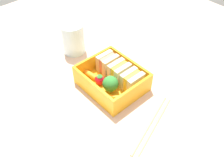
% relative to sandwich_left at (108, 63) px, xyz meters
% --- Properties ---
extents(ground_plane, '(1.20, 1.20, 0.02)m').
position_rel_sandwich_left_xyz_m(ground_plane, '(0.05, -0.03, -0.05)').
color(ground_plane, beige).
extents(bento_tray, '(0.16, 0.13, 0.01)m').
position_rel_sandwich_left_xyz_m(bento_tray, '(0.05, -0.03, -0.03)').
color(bento_tray, orange).
rests_on(bento_tray, ground_plane).
extents(bento_rim, '(0.16, 0.13, 0.04)m').
position_rel_sandwich_left_xyz_m(bento_rim, '(0.05, -0.03, -0.00)').
color(bento_rim, orange).
rests_on(bento_rim, bento_tray).
extents(sandwich_left, '(0.04, 0.05, 0.05)m').
position_rel_sandwich_left_xyz_m(sandwich_left, '(0.00, 0.00, 0.00)').
color(sandwich_left, beige).
rests_on(sandwich_left, bento_tray).
extents(sandwich_center_left, '(0.04, 0.05, 0.05)m').
position_rel_sandwich_left_xyz_m(sandwich_center_left, '(0.05, 0.00, 0.00)').
color(sandwich_center_left, beige).
rests_on(sandwich_center_left, bento_tray).
extents(sandwich_center, '(0.04, 0.05, 0.05)m').
position_rel_sandwich_left_xyz_m(sandwich_center, '(0.09, 0.00, 0.00)').
color(sandwich_center, beige).
rests_on(sandwich_center, bento_tray).
extents(carrot_stick_left, '(0.04, 0.02, 0.01)m').
position_rel_sandwich_left_xyz_m(carrot_stick_left, '(-0.01, -0.05, -0.02)').
color(carrot_stick_left, orange).
rests_on(carrot_stick_left, bento_tray).
extents(strawberry_far_left, '(0.02, 0.02, 0.03)m').
position_rel_sandwich_left_xyz_m(strawberry_far_left, '(0.03, -0.05, -0.01)').
color(strawberry_far_left, red).
rests_on(strawberry_far_left, bento_tray).
extents(broccoli_floret, '(0.04, 0.04, 0.05)m').
position_rel_sandwich_left_xyz_m(broccoli_floret, '(0.07, -0.05, 0.00)').
color(broccoli_floret, '#92C267').
rests_on(broccoli_floret, bento_tray).
extents(carrot_stick_far_left, '(0.03, 0.03, 0.01)m').
position_rel_sandwich_left_xyz_m(carrot_stick_far_left, '(0.10, -0.05, -0.02)').
color(carrot_stick_far_left, orange).
rests_on(carrot_stick_far_left, bento_tray).
extents(chopstick_pair, '(0.07, 0.18, 0.01)m').
position_rel_sandwich_left_xyz_m(chopstick_pair, '(0.20, -0.04, -0.03)').
color(chopstick_pair, tan).
rests_on(chopstick_pair, ground_plane).
extents(drinking_glass, '(0.07, 0.07, 0.09)m').
position_rel_sandwich_left_xyz_m(drinking_glass, '(-0.14, -0.01, 0.01)').
color(drinking_glass, silver).
rests_on(drinking_glass, ground_plane).
extents(folded_napkin, '(0.16, 0.12, 0.00)m').
position_rel_sandwich_left_xyz_m(folded_napkin, '(0.08, -0.16, -0.03)').
color(folded_napkin, white).
rests_on(folded_napkin, ground_plane).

